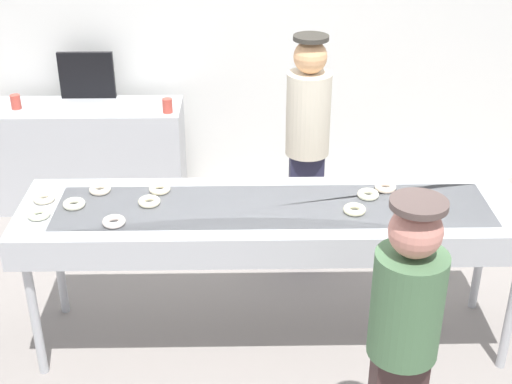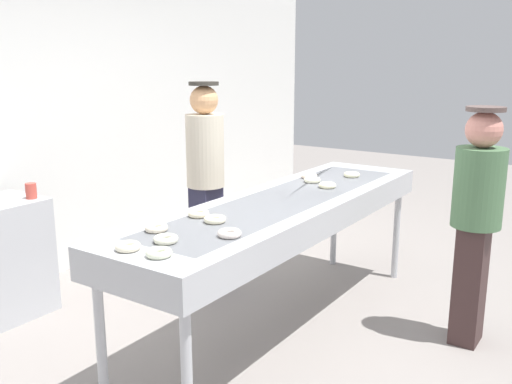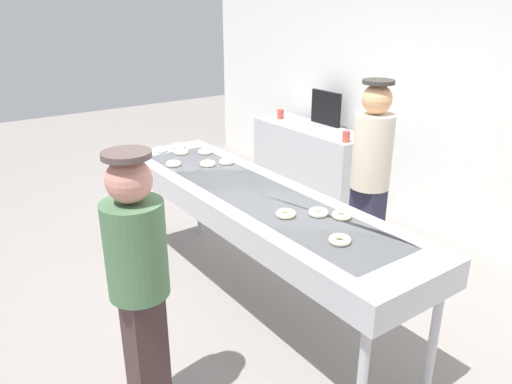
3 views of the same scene
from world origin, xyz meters
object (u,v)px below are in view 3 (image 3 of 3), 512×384
object	(u,v)px
sugar_donut_8	(318,212)
paper_cup_1	(346,137)
sugar_donut_6	(227,162)
prep_counter	(310,163)
sugar_donut_4	(205,152)
worker_baker	(370,177)
sugar_donut_0	(286,214)
sugar_donut_9	(340,240)
sugar_donut_1	(179,146)
fryer_conveyor	(254,204)
sugar_donut_5	(173,164)
sugar_donut_7	(342,215)
paper_cup_0	(280,114)
menu_display	(326,108)
customer_waiting	(139,279)
sugar_donut_10	(181,152)
sugar_donut_3	(208,164)
sugar_donut_2	(161,150)

from	to	relation	value
sugar_donut_8	paper_cup_1	distance (m)	2.13
sugar_donut_6	prep_counter	size ratio (longest dim) A/B	0.08
sugar_donut_4	worker_baker	bearing A→B (deg)	28.80
sugar_donut_0	sugar_donut_9	world-z (taller)	same
sugar_donut_4	sugar_donut_6	world-z (taller)	same
sugar_donut_0	prep_counter	distance (m)	2.82
sugar_donut_1	fryer_conveyor	bearing A→B (deg)	-3.87
sugar_donut_8	sugar_donut_6	bearing A→B (deg)	175.68
sugar_donut_0	sugar_donut_6	xyz separation A→B (m)	(-1.15, 0.28, 0.00)
sugar_donut_8	worker_baker	distance (m)	0.88
sugar_donut_5	sugar_donut_7	xyz separation A→B (m)	(1.60, 0.39, 0.00)
sugar_donut_0	sugar_donut_5	xyz separation A→B (m)	(-1.37, -0.11, 0.00)
paper_cup_0	menu_display	world-z (taller)	menu_display
fryer_conveyor	paper_cup_0	xyz separation A→B (m)	(-2.03, 1.85, 0.07)
fryer_conveyor	paper_cup_0	bearing A→B (deg)	137.59
sugar_donut_4	customer_waiting	bearing A→B (deg)	-40.00
sugar_donut_5	sugar_donut_8	distance (m)	1.51
sugar_donut_0	sugar_donut_8	size ratio (longest dim) A/B	1.00
sugar_donut_7	sugar_donut_10	bearing A→B (deg)	-174.47
prep_counter	sugar_donut_5	bearing A→B (deg)	-74.47
sugar_donut_9	customer_waiting	xyz separation A→B (m)	(-0.40, -1.08, -0.08)
sugar_donut_7	paper_cup_1	size ratio (longest dim) A/B	1.12
paper_cup_1	sugar_donut_3	bearing A→B (deg)	-88.29
worker_baker	customer_waiting	size ratio (longest dim) A/B	1.08
sugar_donut_5	paper_cup_1	size ratio (longest dim) A/B	1.12
sugar_donut_10	worker_baker	bearing A→B (deg)	32.24
paper_cup_0	paper_cup_1	size ratio (longest dim) A/B	1.00
sugar_donut_8	sugar_donut_1	bearing A→B (deg)	-179.63
sugar_donut_7	customer_waiting	xyz separation A→B (m)	(-0.15, -1.34, -0.08)
sugar_donut_7	customer_waiting	world-z (taller)	customer_waiting
sugar_donut_10	customer_waiting	world-z (taller)	customer_waiting
sugar_donut_9	paper_cup_0	world-z (taller)	sugar_donut_9
sugar_donut_8	sugar_donut_2	bearing A→B (deg)	-173.84
sugar_donut_3	sugar_donut_6	bearing A→B (deg)	74.36
sugar_donut_6	customer_waiting	distance (m)	1.82
sugar_donut_0	prep_counter	xyz separation A→B (m)	(-1.95, 1.97, -0.54)
sugar_donut_4	sugar_donut_6	xyz separation A→B (m)	(0.36, -0.00, 0.00)
sugar_donut_0	sugar_donut_8	world-z (taller)	same
sugar_donut_6	customer_waiting	xyz separation A→B (m)	(1.23, -1.34, -0.08)
prep_counter	sugar_donut_1	bearing A→B (deg)	-86.26
sugar_donut_3	sugar_donut_8	size ratio (longest dim) A/B	1.00
sugar_donut_1	sugar_donut_6	size ratio (longest dim) A/B	1.00
paper_cup_0	sugar_donut_4	bearing A→B (deg)	-59.39
sugar_donut_5	sugar_donut_8	bearing A→B (deg)	11.49
sugar_donut_7	sugar_donut_1	bearing A→B (deg)	-177.06
sugar_donut_10	paper_cup_0	world-z (taller)	sugar_donut_10
fryer_conveyor	worker_baker	size ratio (longest dim) A/B	1.73
sugar_donut_1	prep_counter	bearing A→B (deg)	93.74
sugar_donut_5	sugar_donut_7	world-z (taller)	same
prep_counter	menu_display	distance (m)	0.68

